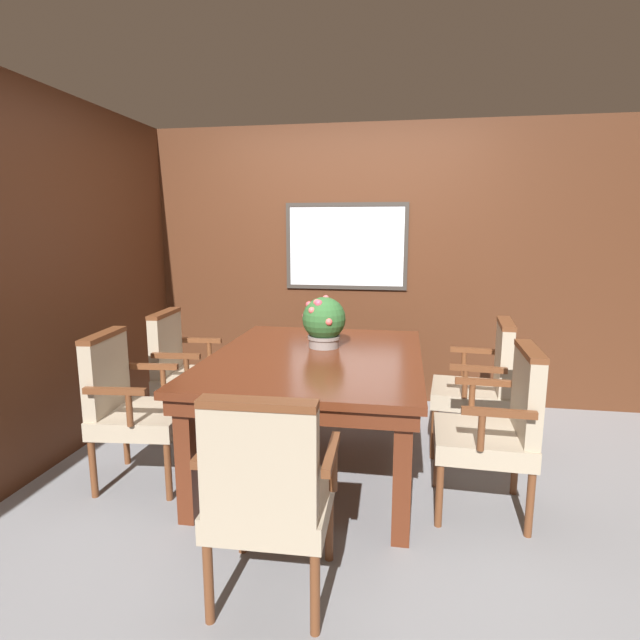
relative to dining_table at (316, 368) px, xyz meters
The scene contains 10 objects.
ground_plane 0.70m from the dining_table, 83.74° to the right, with size 14.00×14.00×0.00m, color gray.
wall_back 1.53m from the dining_table, 89.12° to the left, with size 7.20×0.08×2.45m.
wall_left 1.84m from the dining_table, behind, with size 0.06×7.20×2.45m.
dining_table is the anchor object (origin of this frame).
chair_right_near 1.15m from the dining_table, 19.73° to the right, with size 0.53×0.55×0.94m.
chair_left_near 1.17m from the dining_table, 160.02° to the right, with size 0.56×0.57×0.94m.
chair_left_far 1.17m from the dining_table, 160.17° to the left, with size 0.54×0.56×0.94m.
chair_right_far 1.18m from the dining_table, 20.33° to the left, with size 0.55×0.57×0.94m.
chair_head_near 1.27m from the dining_table, 88.85° to the right, with size 0.55×0.53×0.94m.
potted_plant 0.34m from the dining_table, 85.93° to the left, with size 0.31×0.30×0.35m.
Camera 1 is at (0.52, -2.87, 1.56)m, focal length 28.00 mm.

